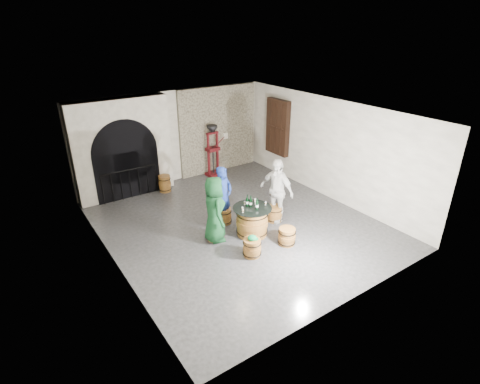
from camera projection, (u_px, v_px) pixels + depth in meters
ground at (238, 224)px, 10.77m from camera, size 8.00×8.00×0.00m
wall_back at (174, 137)px, 13.09m from camera, size 8.00×0.00×8.00m
wall_front at (356, 236)px, 7.11m from camera, size 8.00×0.00×8.00m
wall_left at (107, 205)px, 8.30m from camera, size 0.00×8.00×8.00m
wall_right at (328, 149)px, 11.90m from camera, size 0.00×8.00×8.00m
ceiling at (237, 113)px, 9.43m from camera, size 8.00×8.00×0.00m
stone_facing_panel at (218, 130)px, 13.97m from camera, size 3.20×0.12×3.18m
arched_opening at (123, 149)px, 11.93m from camera, size 3.10×0.60×3.19m
shuttered_window at (278, 127)px, 13.55m from camera, size 0.23×1.10×2.00m
barrel_table at (252, 221)px, 10.09m from camera, size 1.05×1.05×0.81m
barrel_stool_left at (215, 232)px, 9.92m from camera, size 0.46×0.46×0.46m
barrel_stool_far at (224, 216)px, 10.74m from camera, size 0.46×0.46×0.46m
barrel_stool_right at (274, 214)px, 10.86m from camera, size 0.46×0.46×0.46m
barrel_stool_near_right at (287, 236)px, 9.71m from camera, size 0.46×0.46×0.46m
barrel_stool_near_left at (252, 248)px, 9.24m from camera, size 0.46×0.46×0.46m
green_cap at (252, 238)px, 9.12m from camera, size 0.26×0.22×0.12m
person_green at (214, 210)px, 9.64m from camera, size 0.78×0.99×1.79m
person_blue at (224, 196)px, 10.46m from camera, size 0.74×0.63×1.72m
person_white at (276, 191)px, 10.58m from camera, size 0.72×1.19×1.89m
wine_bottle_left at (251, 202)px, 9.91m from camera, size 0.08×0.08×0.32m
wine_bottle_center at (257, 205)px, 9.78m from camera, size 0.08×0.08×0.32m
wine_bottle_right at (247, 201)px, 9.96m from camera, size 0.08×0.08×0.32m
tasting_glass_a at (243, 211)px, 9.65m from camera, size 0.05×0.05×0.10m
tasting_glass_b at (255, 202)px, 10.09m from camera, size 0.05×0.05×0.10m
tasting_glass_c at (245, 203)px, 10.06m from camera, size 0.05×0.05×0.10m
tasting_glass_d at (255, 200)px, 10.22m from camera, size 0.05×0.05×0.10m
tasting_glass_e at (266, 203)px, 10.04m from camera, size 0.05×0.05×0.10m
tasting_glass_f at (242, 209)px, 9.77m from camera, size 0.05×0.05×0.10m
side_barrel at (165, 184)px, 12.70m from camera, size 0.43×0.43×0.57m
corking_press at (213, 147)px, 13.68m from camera, size 0.80×0.47×1.91m
control_box at (225, 136)px, 14.15m from camera, size 0.18×0.10×0.22m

